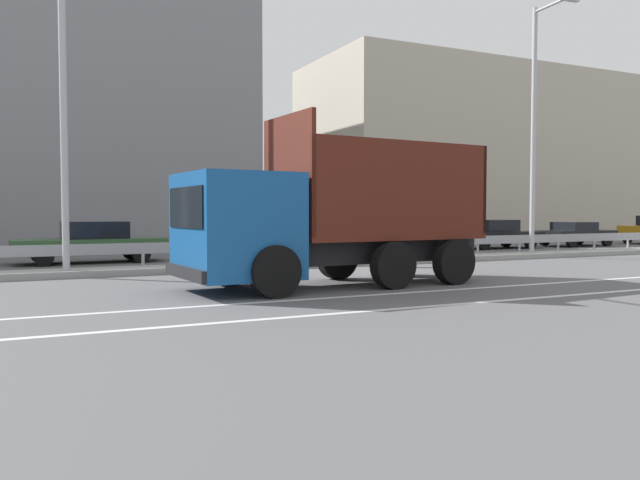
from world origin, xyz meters
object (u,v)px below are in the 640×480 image
at_px(street_lamp_1, 63,72).
at_px(parked_car_5, 400,235).
at_px(parked_car_6, 495,234).
at_px(dump_truck, 303,228).
at_px(street_lamp_2, 536,121).
at_px(median_road_sign, 343,227).
at_px(parked_car_4, 272,237).
at_px(parked_car_7, 575,233).
at_px(parked_car_3, 92,242).

xyz_separation_m(street_lamp_1, parked_car_5, (13.46, 5.34, -4.49)).
bearing_deg(parked_car_6, dump_truck, -52.95).
distance_m(street_lamp_2, parked_car_6, 7.19).
distance_m(median_road_sign, parked_car_4, 4.64).
xyz_separation_m(median_road_sign, street_lamp_2, (8.01, 0.03, 3.84)).
height_order(dump_truck, street_lamp_2, street_lamp_2).
height_order(dump_truck, parked_car_7, dump_truck).
distance_m(parked_car_3, parked_car_4, 6.43).
bearing_deg(street_lamp_1, parked_car_6, 16.18).
xyz_separation_m(median_road_sign, parked_car_5, (5.36, 5.03, -0.49)).
relative_size(parked_car_6, parked_car_7, 1.13).
relative_size(parked_car_3, parked_car_5, 1.13).
distance_m(parked_car_4, parked_car_6, 11.25).
distance_m(street_lamp_1, parked_car_6, 20.00).
distance_m(parked_car_3, parked_car_6, 17.67).
distance_m(parked_car_5, parked_car_6, 5.25).
bearing_deg(street_lamp_2, parked_car_6, 63.02).
bearing_deg(parked_car_3, street_lamp_1, 164.86).
bearing_deg(parked_car_3, median_road_sign, -125.24).
height_order(parked_car_3, parked_car_7, parked_car_3).
relative_size(median_road_sign, parked_car_5, 0.54).
bearing_deg(street_lamp_1, parked_car_3, 77.67).
relative_size(street_lamp_2, parked_car_5, 2.14).
bearing_deg(parked_car_6, parked_car_7, 90.50).
height_order(parked_car_4, parked_car_5, parked_car_4).
xyz_separation_m(street_lamp_2, parked_car_6, (2.59, 5.09, -4.37)).
bearing_deg(dump_truck, parked_car_4, -21.44).
bearing_deg(dump_truck, median_road_sign, -40.65).
distance_m(median_road_sign, parked_car_6, 11.78).
height_order(dump_truck, parked_car_6, dump_truck).
height_order(median_road_sign, parked_car_5, median_road_sign).
bearing_deg(parked_car_5, parked_car_6, 87.24).
xyz_separation_m(parked_car_3, parked_car_6, (17.66, 0.63, -0.02)).
distance_m(dump_truck, street_lamp_2, 13.00).
relative_size(parked_car_3, parked_car_4, 1.00).
relative_size(street_lamp_1, parked_car_7, 2.44).
bearing_deg(parked_car_6, parked_car_3, -85.92).
bearing_deg(median_road_sign, street_lamp_1, -177.78).
height_order(median_road_sign, parked_car_7, median_road_sign).
bearing_deg(street_lamp_2, dump_truck, -157.42).
relative_size(median_road_sign, parked_car_6, 0.53).
bearing_deg(parked_car_6, parked_car_4, -85.20).
distance_m(median_road_sign, street_lamp_2, 8.88).
distance_m(street_lamp_1, parked_car_5, 15.16).
xyz_separation_m(street_lamp_1, parked_car_6, (18.71, 5.43, -4.53)).
height_order(parked_car_5, parked_car_6, parked_car_5).
height_order(parked_car_5, parked_car_7, parked_car_5).
xyz_separation_m(street_lamp_2, parked_car_5, (-2.66, 5.00, -4.33)).
bearing_deg(parked_car_7, parked_car_4, -88.59).
xyz_separation_m(median_road_sign, parked_car_6, (10.60, 5.11, -0.53)).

